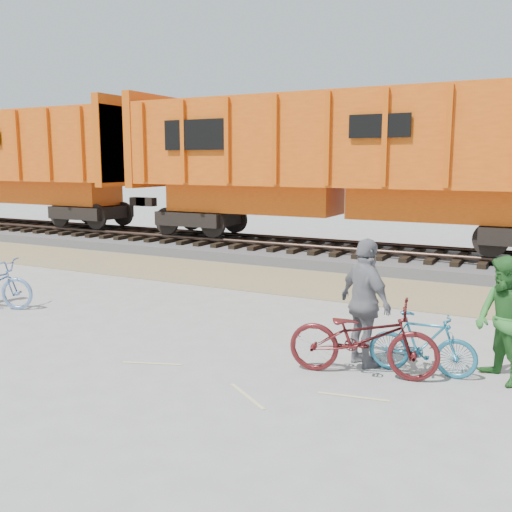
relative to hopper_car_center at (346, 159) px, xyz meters
The scene contains 9 objects.
ground 9.59m from the hopper_car_center, 81.08° to the right, with size 120.00×120.00×0.00m, color #9E9E99.
gravel_strip 4.82m from the hopper_car_center, 68.01° to the right, with size 120.00×3.00×0.02m, color #93835B.
ballast_bed 3.19m from the hopper_car_center, ahead, with size 120.00×4.00×0.30m, color slate.
track 2.90m from the hopper_car_center, ahead, with size 120.00×2.60×0.24m.
hopper_car_center is the anchor object (origin of this frame).
bicycle_teal 9.66m from the hopper_car_center, 64.52° to the right, with size 0.41×1.47×0.88m, color #216B89.
bicycle_maroon 9.73m from the hopper_car_center, 69.58° to the right, with size 0.71×2.05×1.08m, color #501416.
person_man 9.85m from the hopper_car_center, 58.62° to the right, with size 0.83×0.65×1.71m, color #2C6D2A.
person_woman 9.24m from the hopper_car_center, 69.28° to the right, with size 1.09×0.45×1.86m, color slate.
Camera 1 is at (4.04, -7.19, 2.92)m, focal length 40.00 mm.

